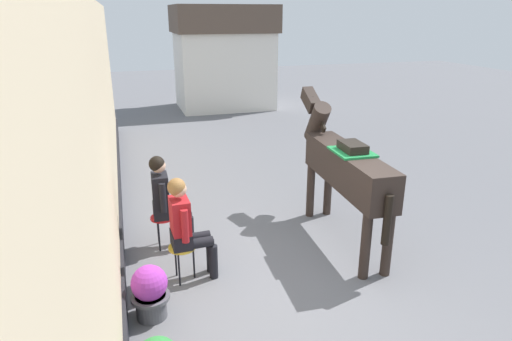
{
  "coord_description": "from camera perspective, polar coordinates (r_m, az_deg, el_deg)",
  "views": [
    {
      "loc": [
        -2.2,
        -4.74,
        3.24
      ],
      "look_at": [
        -0.4,
        1.2,
        1.05
      ],
      "focal_mm": 31.44,
      "sensor_mm": 36.0,
      "label": 1
    }
  ],
  "objects": [
    {
      "name": "pub_facade_wall",
      "position": [
        6.47,
        -19.35,
        3.08
      ],
      "size": [
        0.34,
        14.0,
        3.4
      ],
      "color": "#CCB793",
      "rests_on": "ground_plane"
    },
    {
      "name": "ground_plane",
      "position": [
        8.67,
        -0.92,
        -2.51
      ],
      "size": [
        40.0,
        40.0,
        0.0
      ],
      "primitive_type": "plane",
      "color": "slate"
    },
    {
      "name": "seated_visitor_far",
      "position": [
        6.47,
        -11.44,
        -3.34
      ],
      "size": [
        0.61,
        0.49,
        1.39
      ],
      "color": "red",
      "rests_on": "ground_plane"
    },
    {
      "name": "seated_visitor_near",
      "position": [
        5.63,
        -8.93,
        -6.76
      ],
      "size": [
        0.61,
        0.49,
        1.39
      ],
      "color": "gold",
      "rests_on": "ground_plane"
    },
    {
      "name": "flower_planter_far",
      "position": [
        5.26,
        -13.33,
        -14.72
      ],
      "size": [
        0.43,
        0.43,
        0.64
      ],
      "color": "#4C4C51",
      "rests_on": "ground_plane"
    },
    {
      "name": "saddled_horse_center",
      "position": [
        6.58,
        11.09,
        0.62
      ],
      "size": [
        0.54,
        3.0,
        2.06
      ],
      "color": "#2D231E",
      "rests_on": "ground_plane"
    },
    {
      "name": "distant_cottage",
      "position": [
        16.27,
        -4.14,
        14.29
      ],
      "size": [
        3.4,
        2.6,
        3.5
      ],
      "color": "silver",
      "rests_on": "ground_plane"
    }
  ]
}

